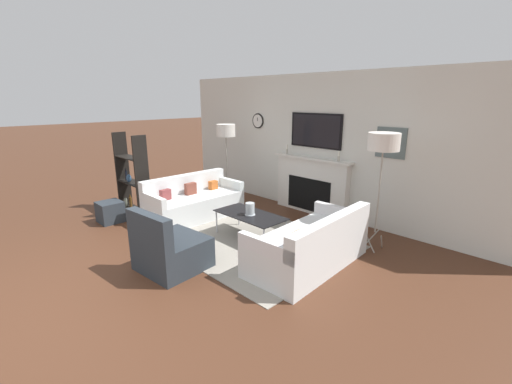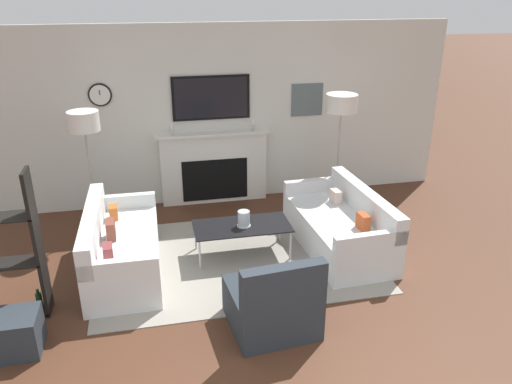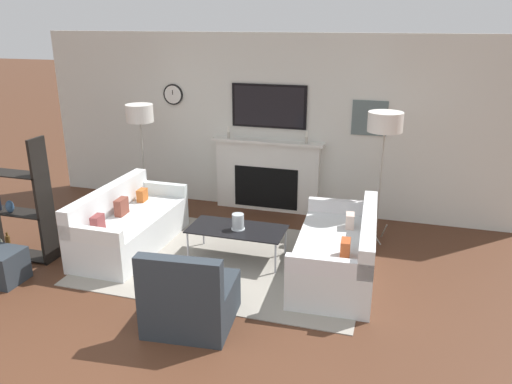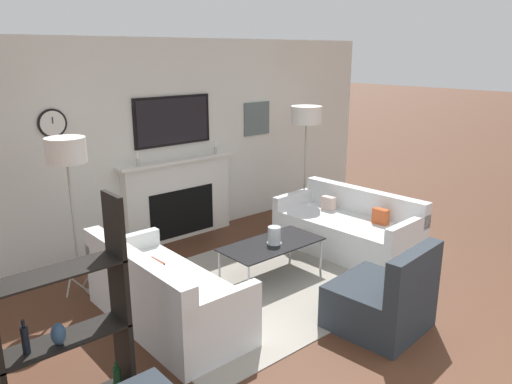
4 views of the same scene
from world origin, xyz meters
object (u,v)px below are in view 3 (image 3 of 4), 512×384
(coffee_table, at_px, (237,230))
(shelf_unit, at_px, (15,205))
(hurricane_candle, at_px, (238,223))
(couch_right, at_px, (338,254))
(floor_lamp_left, at_px, (140,115))
(ottoman, at_px, (4,267))
(couch_left, at_px, (129,226))
(armchair, at_px, (190,300))
(floor_lamp_right, at_px, (385,124))

(coffee_table, height_order, shelf_unit, shelf_unit)
(hurricane_candle, relative_size, shelf_unit, 0.13)
(couch_right, xyz_separation_m, floor_lamp_left, (-3.12, 1.14, 1.27))
(hurricane_candle, distance_m, floor_lamp_left, 2.40)
(couch_right, relative_size, ottoman, 4.56)
(couch_left, xyz_separation_m, floor_lamp_left, (-0.36, 1.14, 1.26))
(armchair, distance_m, floor_lamp_right, 3.32)
(coffee_table, xyz_separation_m, floor_lamp_right, (1.64, 1.06, 1.24))
(couch_right, height_order, ottoman, couch_right)
(armchair, distance_m, coffee_table, 1.51)
(hurricane_candle, bearing_deg, couch_right, -2.96)
(hurricane_candle, bearing_deg, floor_lamp_left, 150.02)
(floor_lamp_left, height_order, shelf_unit, floor_lamp_left)
(hurricane_candle, distance_m, floor_lamp_right, 2.25)
(floor_lamp_left, xyz_separation_m, floor_lamp_right, (3.49, 0.00, 0.07))
(hurricane_candle, xyz_separation_m, floor_lamp_left, (-1.86, 1.08, 1.05))
(couch_right, height_order, hurricane_candle, couch_right)
(armchair, xyz_separation_m, shelf_unit, (-2.67, 0.78, 0.42))
(couch_left, relative_size, coffee_table, 1.51)
(couch_right, distance_m, armchair, 1.90)
(couch_left, bearing_deg, armchair, -43.39)
(couch_right, distance_m, coffee_table, 1.29)
(armchair, relative_size, coffee_table, 0.73)
(couch_left, xyz_separation_m, couch_right, (2.76, 0.00, -0.01))
(couch_left, xyz_separation_m, armchair, (1.50, -1.42, -0.01))
(coffee_table, distance_m, hurricane_candle, 0.12)
(floor_lamp_left, distance_m, ottoman, 2.80)
(coffee_table, distance_m, floor_lamp_right, 2.31)
(armchair, xyz_separation_m, coffee_table, (-0.02, 1.51, 0.11))
(floor_lamp_left, bearing_deg, shelf_unit, -114.29)
(couch_left, height_order, coffee_table, couch_left)
(coffee_table, relative_size, floor_lamp_left, 0.70)
(couch_right, distance_m, shelf_unit, 4.00)
(couch_right, xyz_separation_m, hurricane_candle, (-1.26, 0.07, 0.22))
(shelf_unit, bearing_deg, floor_lamp_left, 65.71)
(couch_left, relative_size, armchair, 2.07)
(couch_right, bearing_deg, armchair, -131.43)
(couch_left, xyz_separation_m, ottoman, (-0.90, -1.25, -0.10))
(ottoman, bearing_deg, couch_right, 18.82)
(floor_lamp_left, xyz_separation_m, ottoman, (-0.54, -2.39, -1.36))
(armchair, distance_m, shelf_unit, 2.82)
(armchair, distance_m, hurricane_candle, 1.51)
(floor_lamp_right, bearing_deg, coffee_table, -147.29)
(shelf_unit, bearing_deg, couch_left, 28.88)
(coffee_table, bearing_deg, hurricane_candle, -43.93)
(armchair, xyz_separation_m, hurricane_candle, (-0.00, 1.49, 0.22))
(floor_lamp_left, relative_size, floor_lamp_right, 0.96)
(coffee_table, height_order, floor_lamp_right, floor_lamp_right)
(armchair, relative_size, shelf_unit, 0.56)
(coffee_table, xyz_separation_m, ottoman, (-2.38, -1.33, -0.19))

